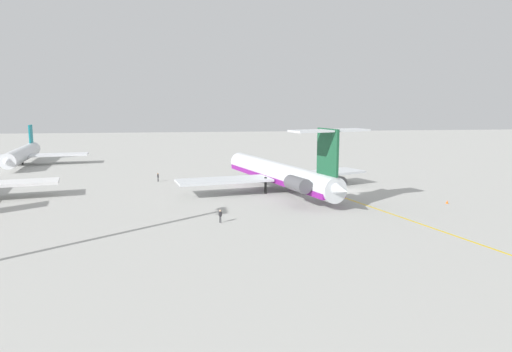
# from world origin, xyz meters

# --- Properties ---
(ground) EXTENTS (336.69, 336.69, 0.00)m
(ground) POSITION_xyz_m (0.00, 0.00, 0.00)
(ground) COLOR #ADADA8
(main_jetliner) EXTENTS (40.35, 36.22, 12.02)m
(main_jetliner) POSITION_xyz_m (-0.11, 12.42, 3.28)
(main_jetliner) COLOR silver
(main_jetliner) RESTS_ON ground
(airliner_mid_right) EXTENTS (31.92, 31.67, 9.54)m
(airliner_mid_right) POSITION_xyz_m (42.31, 70.50, 2.81)
(airliner_mid_right) COLOR silver
(airliner_mid_right) RESTS_ON ground
(ground_crew_near_nose) EXTENTS (0.28, 0.36, 1.70)m
(ground_crew_near_nose) POSITION_xyz_m (24.36, -0.87, 1.07)
(ground_crew_near_nose) COLOR black
(ground_crew_near_nose) RESTS_ON ground
(ground_crew_near_tail) EXTENTS (0.42, 0.28, 1.75)m
(ground_crew_near_tail) POSITION_xyz_m (13.96, 34.89, 1.11)
(ground_crew_near_tail) COLOR black
(ground_crew_near_tail) RESTS_ON ground
(ground_crew_portside) EXTENTS (0.28, 0.43, 1.77)m
(ground_crew_portside) POSITION_xyz_m (-19.83, 24.24, 1.12)
(ground_crew_portside) COLOR black
(ground_crew_portside) RESTS_ON ground
(safety_cone_nose) EXTENTS (0.40, 0.40, 0.55)m
(safety_cone_nose) POSITION_xyz_m (-12.68, -11.81, 0.28)
(safety_cone_nose) COLOR #EA590F
(safety_cone_nose) RESTS_ON ground
(taxiway_centreline) EXTENTS (78.23, 20.73, 0.01)m
(taxiway_centreline) POSITION_xyz_m (0.99, 4.69, 0.00)
(taxiway_centreline) COLOR gold
(taxiway_centreline) RESTS_ON ground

